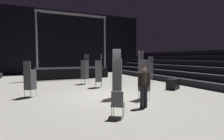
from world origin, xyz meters
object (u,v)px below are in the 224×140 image
(stage_riser, at_px, (71,72))
(chair_stack_rear_left, at_px, (99,71))
(chair_stack_front_left, at_px, (117,74))
(loose_chair_near_man, at_px, (118,103))
(chair_stack_mid_right, at_px, (30,79))
(equipment_road_case, at_px, (173,84))
(chair_stack_mid_left, at_px, (85,69))
(chair_stack_front_right, at_px, (144,75))
(man_with_tie, at_px, (144,84))
(chair_stack_mid_centre, at_px, (150,70))

(stage_riser, bearing_deg, chair_stack_rear_left, -86.12)
(chair_stack_front_left, xyz_separation_m, chair_stack_rear_left, (0.24, 3.41, -0.08))
(loose_chair_near_man, bearing_deg, chair_stack_mid_right, 154.28)
(equipment_road_case, bearing_deg, chair_stack_mid_left, 135.01)
(chair_stack_mid_right, bearing_deg, chair_stack_front_right, 10.44)
(chair_stack_mid_right, xyz_separation_m, loose_chair_near_man, (2.74, -4.72, -0.41))
(chair_stack_mid_left, xyz_separation_m, loose_chair_near_man, (-1.09, -7.98, -0.62))
(chair_stack_rear_left, bearing_deg, equipment_road_case, -104.82)
(chair_stack_rear_left, bearing_deg, man_with_tie, -162.33)
(chair_stack_front_right, bearing_deg, stage_riser, -107.48)
(stage_riser, bearing_deg, loose_chair_near_man, -94.43)
(stage_riser, bearing_deg, man_with_tie, -87.73)
(chair_stack_front_left, relative_size, loose_chair_near_man, 2.62)
(chair_stack_mid_centre, bearing_deg, stage_riser, 4.20)
(stage_riser, xyz_separation_m, chair_stack_front_left, (0.24, -10.58, 0.65))
(chair_stack_mid_left, height_order, equipment_road_case, chair_stack_mid_left)
(stage_riser, xyz_separation_m, chair_stack_mid_centre, (5.05, -6.75, 0.48))
(chair_stack_mid_centre, xyz_separation_m, chair_stack_rear_left, (-4.56, -0.42, 0.08))
(stage_riser, height_order, equipment_road_case, stage_riser)
(equipment_road_case, bearing_deg, man_with_tie, -146.53)
(chair_stack_mid_right, height_order, loose_chair_near_man, chair_stack_mid_right)
(chair_stack_mid_right, xyz_separation_m, chair_stack_rear_left, (4.25, 1.33, 0.21))
(chair_stack_rear_left, bearing_deg, stage_riser, 21.43)
(stage_riser, xyz_separation_m, equipment_road_case, (4.64, -9.81, -0.25))
(chair_stack_front_right, xyz_separation_m, chair_stack_mid_left, (-1.31, 6.06, -0.04))
(chair_stack_front_right, xyz_separation_m, equipment_road_case, (3.27, 1.49, -0.86))
(stage_riser, bearing_deg, chair_stack_mid_left, -89.27)
(chair_stack_front_left, distance_m, equipment_road_case, 4.56)
(loose_chair_near_man, bearing_deg, chair_stack_front_left, 98.41)
(man_with_tie, bearing_deg, stage_riser, -86.37)
(stage_riser, xyz_separation_m, man_with_tie, (0.50, -12.55, 0.39))
(stage_riser, bearing_deg, chair_stack_front_right, -83.07)
(equipment_road_case, xyz_separation_m, loose_chair_near_man, (-5.67, -3.41, 0.20))
(equipment_road_case, bearing_deg, chair_stack_rear_left, 147.64)
(chair_stack_front_right, relative_size, chair_stack_rear_left, 1.04)
(chair_stack_front_right, distance_m, chair_stack_rear_left, 4.22)
(stage_riser, distance_m, chair_stack_mid_centre, 8.45)
(man_with_tie, xyz_separation_m, equipment_road_case, (4.14, 2.74, -0.65))
(stage_riser, xyz_separation_m, chair_stack_rear_left, (0.49, -7.17, 0.56))
(man_with_tie, bearing_deg, equipment_road_case, -145.17)
(chair_stack_front_left, distance_m, chair_stack_rear_left, 3.42)
(chair_stack_mid_left, height_order, chair_stack_rear_left, same)
(equipment_road_case, relative_size, loose_chair_near_man, 0.95)
(stage_riser, relative_size, chair_stack_front_left, 2.82)
(chair_stack_front_left, bearing_deg, chair_stack_mid_left, 124.65)
(chair_stack_mid_left, bearing_deg, chair_stack_mid_centre, -141.46)
(chair_stack_rear_left, distance_m, loose_chair_near_man, 6.26)
(stage_riser, height_order, man_with_tie, stage_riser)
(stage_riser, distance_m, loose_chair_near_man, 13.26)
(chair_stack_front_right, height_order, chair_stack_rear_left, chair_stack_front_right)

